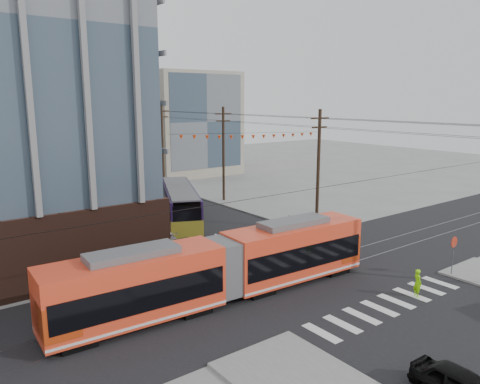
# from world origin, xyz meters

# --- Properties ---
(ground) EXTENTS (160.00, 160.00, 0.00)m
(ground) POSITION_xyz_m (0.00, 0.00, 0.00)
(ground) COLOR slate
(bg_bldg_ne_near) EXTENTS (14.00, 14.00, 16.00)m
(bg_bldg_ne_near) POSITION_xyz_m (16.00, 48.00, 8.00)
(bg_bldg_ne_near) COLOR gray
(bg_bldg_ne_near) RESTS_ON ground
(bg_bldg_ne_far) EXTENTS (16.00, 16.00, 14.00)m
(bg_bldg_ne_far) POSITION_xyz_m (18.00, 68.00, 7.00)
(bg_bldg_ne_far) COLOR #8C99A5
(bg_bldg_ne_far) RESTS_ON ground
(utility_pole_far) EXTENTS (0.30, 0.30, 11.00)m
(utility_pole_far) POSITION_xyz_m (8.50, 56.00, 5.50)
(utility_pole_far) COLOR black
(utility_pole_far) RESTS_ON ground
(streetcar) EXTENTS (20.93, 3.92, 4.01)m
(streetcar) POSITION_xyz_m (-7.35, 3.48, 2.01)
(streetcar) COLOR #EE3F20
(streetcar) RESTS_ON ground
(city_bus) EXTENTS (7.81, 12.86, 3.64)m
(city_bus) POSITION_xyz_m (-0.50, 20.53, 1.82)
(city_bus) COLOR #24123F
(city_bus) RESTS_ON ground
(parked_car_silver) EXTENTS (1.81, 4.88, 1.59)m
(parked_car_silver) POSITION_xyz_m (-4.93, 11.18, 0.80)
(parked_car_silver) COLOR #979DAA
(parked_car_silver) RESTS_ON ground
(parked_car_white) EXTENTS (2.04, 4.43, 1.26)m
(parked_car_white) POSITION_xyz_m (-5.09, 16.07, 0.63)
(parked_car_white) COLOR #BCB1B2
(parked_car_white) RESTS_ON ground
(parked_car_grey) EXTENTS (3.60, 4.75, 1.20)m
(parked_car_grey) POSITION_xyz_m (-5.18, 24.98, 0.60)
(parked_car_grey) COLOR #4A4B51
(parked_car_grey) RESTS_ON ground
(pedestrian) EXTENTS (0.64, 0.75, 1.75)m
(pedestrian) POSITION_xyz_m (2.43, -3.30, 0.87)
(pedestrian) COLOR #8BF808
(pedestrian) RESTS_ON ground
(stop_sign) EXTENTS (0.82, 0.82, 2.63)m
(stop_sign) POSITION_xyz_m (7.32, -2.80, 1.32)
(stop_sign) COLOR #B12612
(stop_sign) RESTS_ON ground
(jersey_barrier) EXTENTS (0.85, 3.54, 0.70)m
(jersey_barrier) POSITION_xyz_m (8.30, 12.60, 0.35)
(jersey_barrier) COLOR slate
(jersey_barrier) RESTS_ON ground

